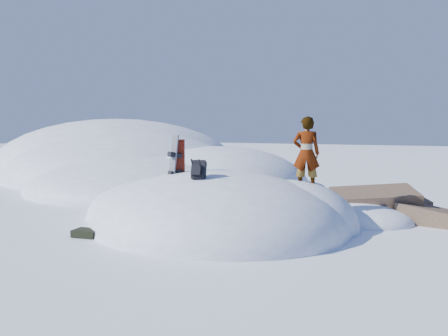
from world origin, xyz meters
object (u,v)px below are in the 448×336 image
at_px(snowboard_red, 180,166).
at_px(backpack, 198,170).
at_px(person, 306,153).
at_px(snowboard_dark, 172,166).

bearing_deg(snowboard_red, backpack, -68.00).
bearing_deg(backpack, person, 27.13).
xyz_separation_m(snowboard_red, snowboard_dark, (-0.13, -0.16, 0.00)).
distance_m(snowboard_red, backpack, 1.30).
relative_size(snowboard_red, person, 0.76).
height_order(snowboard_dark, person, person).
distance_m(snowboard_red, person, 3.37).
bearing_deg(snowboard_dark, snowboard_red, 82.82).
height_order(snowboard_dark, backpack, snowboard_dark).
height_order(snowboard_red, snowboard_dark, snowboard_dark).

